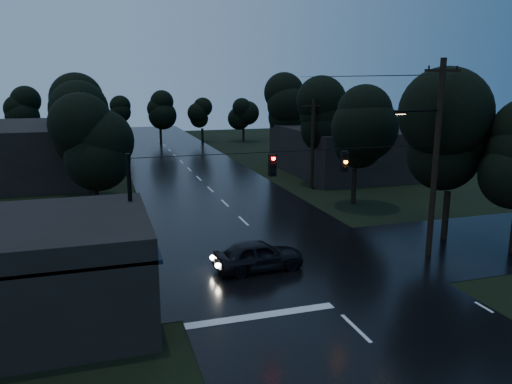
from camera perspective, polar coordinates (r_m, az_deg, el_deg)
main_road at (r=41.80m, az=-5.23°, el=0.26°), size 12.00×120.00×0.02m
cross_street at (r=25.18m, az=3.64°, el=-8.17°), size 60.00×9.00×0.02m
building_far_right at (r=49.83m, az=9.68°, el=4.72°), size 10.00×14.00×4.40m
building_far_left at (r=50.64m, az=-23.54°, el=4.31°), size 10.00×16.00×5.00m
utility_pole_main at (r=26.57m, az=19.73°, el=3.95°), size 3.50×0.30×10.00m
utility_pole_far at (r=41.81m, az=6.50°, el=5.63°), size 2.00×0.30×7.50m
anchor_pole_left at (r=21.78m, az=-14.04°, el=-3.56°), size 0.18×0.18×6.00m
span_signals at (r=23.11m, az=6.01°, el=3.38°), size 15.00×0.37×1.12m
tree_corner_near at (r=29.63m, az=21.55°, el=6.08°), size 4.48×4.48×9.44m
tree_left_a at (r=32.15m, az=-18.21°, el=5.43°), size 3.92×3.92×8.26m
tree_left_b at (r=40.08m, az=-19.04°, el=7.23°), size 4.20×4.20×8.85m
tree_left_c at (r=50.04m, az=-19.53°, el=8.58°), size 4.48×4.48×9.44m
tree_right_a at (r=36.58m, az=11.40°, el=7.21°), size 4.20×4.20×8.85m
tree_right_b at (r=43.96m, az=7.07°, el=8.73°), size 4.48×4.48×9.44m
tree_right_c at (r=53.39m, az=3.19°, el=9.89°), size 4.76×4.76×10.03m
car at (r=24.12m, az=0.29°, el=-7.22°), size 4.44×2.00×1.48m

